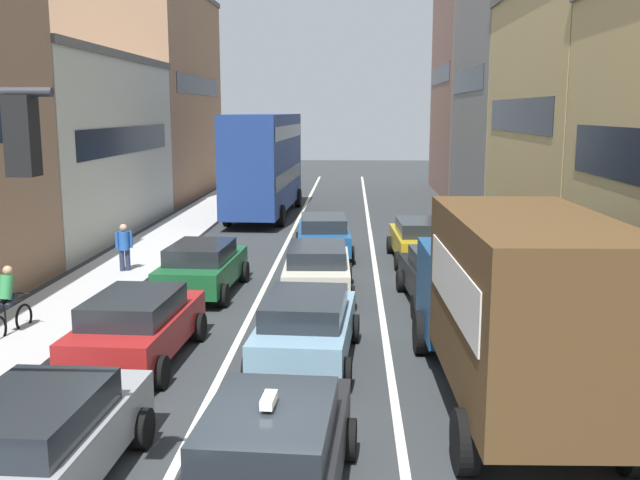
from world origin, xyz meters
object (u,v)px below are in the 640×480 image
at_px(wagon_left_lane_second, 137,325).
at_px(hatchback_centre_lane_third, 317,268).
at_px(removalist_box_truck, 513,301).
at_px(wagon_right_lane_far, 421,239).
at_px(bus_mid_queue_primary, 264,160).
at_px(pedestrian_near_kerb, 124,246).
at_px(sedan_centre_lane_second, 306,326).
at_px(cyclist_on_sidewalk, 9,303).
at_px(sedan_right_lane_behind_truck, 443,276).
at_px(sedan_left_lane_front, 39,441).
at_px(coupe_centre_lane_fourth, 323,235).
at_px(taxi_centre_lane_front, 271,454).
at_px(sedan_left_lane_third, 202,266).

bearing_deg(wagon_left_lane_second, hatchback_centre_lane_third, -29.07).
xyz_separation_m(removalist_box_truck, wagon_right_lane_far, (-0.39, 12.71, -1.18)).
distance_m(bus_mid_queue_primary, pedestrian_near_kerb, 13.71).
height_order(sedan_centre_lane_second, cyclist_on_sidewalk, cyclist_on_sidewalk).
height_order(sedan_right_lane_behind_truck, pedestrian_near_kerb, pedestrian_near_kerb).
bearing_deg(pedestrian_near_kerb, wagon_right_lane_far, 80.89).
xyz_separation_m(sedan_left_lane_front, wagon_right_lane_far, (6.63, 15.97, 0.00)).
bearing_deg(sedan_left_lane_front, wagon_left_lane_second, 4.68).
relative_size(wagon_left_lane_second, pedestrian_near_kerb, 2.64).
bearing_deg(hatchback_centre_lane_third, removalist_box_truck, -155.83).
bearing_deg(coupe_centre_lane_fourth, sedan_right_lane_behind_truck, -155.50).
bearing_deg(sedan_centre_lane_second, removalist_box_truck, -117.24).
bearing_deg(wagon_right_lane_far, coupe_centre_lane_fourth, 74.08).
bearing_deg(taxi_centre_lane_front, wagon_right_lane_far, -8.63).
bearing_deg(removalist_box_truck, sedan_left_lane_third, 40.33).
relative_size(taxi_centre_lane_front, sedan_left_lane_third, 1.01).
bearing_deg(cyclist_on_sidewalk, pedestrian_near_kerb, 1.87).
height_order(hatchback_centre_lane_third, cyclist_on_sidewalk, cyclist_on_sidewalk).
bearing_deg(sedan_left_lane_front, coupe_centre_lane_fourth, -8.75).
bearing_deg(taxi_centre_lane_front, sedan_left_lane_front, 89.38).
bearing_deg(pedestrian_near_kerb, removalist_box_truck, 21.12).
bearing_deg(wagon_left_lane_second, cyclist_on_sidewalk, 69.95).
bearing_deg(bus_mid_queue_primary, hatchback_centre_lane_third, -165.71).
bearing_deg(sedan_centre_lane_second, sedan_right_lane_behind_truck, -32.19).
relative_size(removalist_box_truck, wagon_right_lane_far, 1.78).
distance_m(removalist_box_truck, sedan_left_lane_front, 7.83).
distance_m(taxi_centre_lane_front, sedan_left_lane_front, 3.20).
bearing_deg(removalist_box_truck, coupe_centre_lane_fourth, 14.30).
relative_size(hatchback_centre_lane_third, pedestrian_near_kerb, 2.62).
relative_size(hatchback_centre_lane_third, wagon_right_lane_far, 1.00).
bearing_deg(hatchback_centre_lane_third, wagon_right_lane_far, -36.20).
distance_m(sedan_right_lane_behind_truck, wagon_right_lane_far, 5.73).
xyz_separation_m(sedan_right_lane_behind_truck, bus_mid_queue_primary, (-6.82, 16.51, 2.03)).
relative_size(removalist_box_truck, bus_mid_queue_primary, 0.73).
height_order(sedan_left_lane_third, pedestrian_near_kerb, pedestrian_near_kerb).
relative_size(sedan_left_lane_front, pedestrian_near_kerb, 2.63).
bearing_deg(pedestrian_near_kerb, sedan_left_lane_front, -10.68).
relative_size(sedan_left_lane_front, hatchback_centre_lane_third, 1.00).
height_order(sedan_centre_lane_second, sedan_left_lane_third, same).
distance_m(taxi_centre_lane_front, pedestrian_near_kerb, 15.06).
distance_m(sedan_right_lane_behind_truck, bus_mid_queue_primary, 17.98).
xyz_separation_m(sedan_centre_lane_second, wagon_left_lane_second, (-3.54, -0.08, 0.00)).
height_order(sedan_left_lane_third, cyclist_on_sidewalk, cyclist_on_sidewalk).
bearing_deg(sedan_left_lane_front, sedan_left_lane_third, 2.40).
distance_m(sedan_centre_lane_second, sedan_left_lane_third, 6.65).
xyz_separation_m(taxi_centre_lane_front, coupe_centre_lane_fourth, (0.01, 17.02, -0.00)).
bearing_deg(hatchback_centre_lane_third, pedestrian_near_kerb, 67.53).
distance_m(wagon_left_lane_second, pedestrian_near_kerb, 8.58).
distance_m(taxi_centre_lane_front, wagon_left_lane_second, 6.57).
distance_m(hatchback_centre_lane_third, sedan_right_lane_behind_truck, 3.54).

